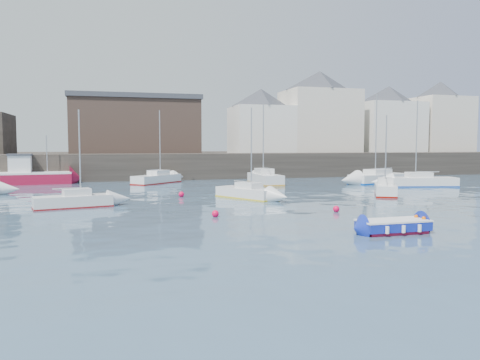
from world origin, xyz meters
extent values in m
plane|color=#2D4760|center=(0.00, 0.00, 0.00)|extent=(220.00, 220.00, 0.00)
cube|color=#28231E|center=(0.00, 35.00, 1.50)|extent=(90.00, 5.00, 3.00)
cube|color=#28231E|center=(0.00, 53.00, 1.40)|extent=(90.00, 32.00, 2.80)
cube|color=beige|center=(20.00, 42.00, 7.30)|extent=(10.00, 8.00, 9.00)
pyramid|color=#3A3D44|center=(20.00, 42.00, 13.20)|extent=(13.36, 13.36, 2.80)
cube|color=white|center=(31.00, 41.50, 6.55)|extent=(9.00, 7.00, 7.50)
pyramid|color=#3A3D44|center=(31.00, 41.50, 11.53)|extent=(11.88, 11.88, 2.45)
cube|color=beige|center=(40.00, 41.50, 7.05)|extent=(8.00, 7.00, 8.50)
pyramid|color=#3A3D44|center=(40.00, 41.50, 12.53)|extent=(11.14, 11.14, 2.45)
cube|color=white|center=(11.00, 41.50, 6.05)|extent=(8.00, 7.00, 6.50)
pyramid|color=#3A3D44|center=(11.00, 41.50, 10.53)|extent=(11.14, 11.14, 2.45)
cube|color=#3D2D26|center=(-6.00, 43.00, 6.30)|extent=(16.00, 10.00, 7.00)
cube|color=#3A3D44|center=(-6.00, 43.00, 10.10)|extent=(16.40, 10.40, 0.60)
cube|color=maroon|center=(3.51, -2.00, 0.07)|extent=(2.99, 1.26, 0.15)
cube|color=#1326A2|center=(3.51, -2.00, 0.35)|extent=(3.25, 1.43, 0.41)
cube|color=white|center=(3.51, -2.00, 0.59)|extent=(3.31, 1.46, 0.07)
cube|color=white|center=(3.51, -2.00, 0.41)|extent=(2.60, 1.01, 0.37)
cube|color=tan|center=(3.51, -2.00, 0.51)|extent=(0.24, 0.97, 0.06)
cylinder|color=white|center=(2.67, -1.22, 0.32)|extent=(0.17, 0.17, 0.32)
cylinder|color=white|center=(2.69, -2.80, 0.32)|extent=(0.17, 0.17, 0.32)
cylinder|color=white|center=(3.50, -1.21, 0.32)|extent=(0.17, 0.17, 0.32)
cylinder|color=white|center=(3.52, -2.79, 0.32)|extent=(0.17, 0.17, 0.32)
cylinder|color=white|center=(4.33, -1.20, 0.32)|extent=(0.17, 0.17, 0.32)
cylinder|color=white|center=(4.35, -2.78, 0.32)|extent=(0.17, 0.17, 0.32)
cube|color=maroon|center=(-16.97, 31.50, 0.52)|extent=(7.80, 3.45, 1.04)
cube|color=white|center=(-16.97, 31.50, 1.14)|extent=(7.80, 3.45, 0.19)
cube|color=white|center=(-18.11, 31.41, 2.09)|extent=(2.23, 2.06, 1.71)
cube|color=#3A3D44|center=(-18.11, 31.41, 3.04)|extent=(2.44, 2.26, 0.19)
cylinder|color=silver|center=(-15.55, 31.61, 3.13)|extent=(0.09, 0.09, 3.80)
cube|color=silver|center=(-11.43, 11.12, 0.39)|extent=(5.04, 2.61, 0.79)
cube|color=maroon|center=(-11.43, 11.12, 0.05)|extent=(5.09, 2.64, 0.10)
cube|color=silver|center=(-11.19, 11.18, 1.01)|extent=(1.90, 1.51, 0.44)
cylinder|color=silver|center=(-10.96, 11.23, 3.55)|extent=(0.09, 0.09, 5.53)
cube|color=silver|center=(0.86, 13.32, 0.39)|extent=(3.98, 5.39, 0.78)
cube|color=gold|center=(0.86, 13.32, 0.05)|extent=(4.02, 5.44, 0.10)
cube|color=silver|center=(0.99, 13.09, 1.00)|extent=(1.98, 2.21, 0.44)
cylinder|color=silver|center=(1.11, 12.86, 3.79)|extent=(0.09, 0.09, 6.01)
cube|color=silver|center=(12.38, 12.63, 0.44)|extent=(3.75, 5.00, 0.88)
cube|color=#830800|center=(12.38, 12.63, 0.06)|extent=(3.79, 5.05, 0.12)
cube|color=silver|center=(12.50, 12.85, 1.12)|extent=(1.86, 2.06, 0.49)
cylinder|color=silver|center=(12.62, 13.06, 3.67)|extent=(0.10, 0.10, 5.60)
cube|color=silver|center=(20.13, 18.49, 0.45)|extent=(6.75, 3.50, 0.89)
cube|color=#17419A|center=(20.13, 18.49, 0.06)|extent=(6.82, 3.54, 0.12)
cube|color=silver|center=(19.82, 18.56, 1.14)|extent=(2.55, 2.03, 0.50)
cylinder|color=silver|center=(19.51, 18.64, 4.60)|extent=(0.10, 0.10, 7.42)
cube|color=silver|center=(6.34, 25.42, 0.51)|extent=(2.03, 6.28, 1.03)
cube|color=gold|center=(6.34, 25.42, 0.07)|extent=(2.05, 6.34, 0.14)
cube|color=silver|center=(6.34, 25.73, 1.31)|extent=(1.51, 2.20, 0.57)
cylinder|color=silver|center=(6.34, 26.05, 4.63)|extent=(0.11, 0.11, 7.21)
cube|color=silver|center=(18.60, 23.47, 0.47)|extent=(7.68, 4.45, 0.94)
cube|color=#0041B2|center=(18.60, 23.47, 0.06)|extent=(7.75, 4.50, 0.13)
cube|color=silver|center=(18.25, 23.36, 1.20)|extent=(2.97, 2.45, 0.52)
cylinder|color=silver|center=(17.90, 23.25, 5.14)|extent=(0.10, 0.10, 8.41)
cube|color=silver|center=(-4.50, 29.00, 0.44)|extent=(5.55, 5.47, 0.89)
cube|color=maroon|center=(-4.50, 29.00, 0.06)|extent=(5.60, 5.52, 0.12)
cube|color=silver|center=(-4.29, 29.21, 1.13)|extent=(2.47, 2.45, 0.49)
cylinder|color=silver|center=(-4.08, 29.41, 4.28)|extent=(0.10, 0.10, 6.79)
sphere|color=#F40740|center=(-3.37, 4.86, 0.00)|extent=(0.40, 0.40, 0.40)
sphere|color=#F40740|center=(4.12, 4.90, 0.00)|extent=(0.39, 0.39, 0.39)
sphere|color=#F40740|center=(-3.79, 15.56, 0.00)|extent=(0.43, 0.43, 0.43)
camera|label=1|loc=(-8.85, -20.67, 4.06)|focal=35.00mm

